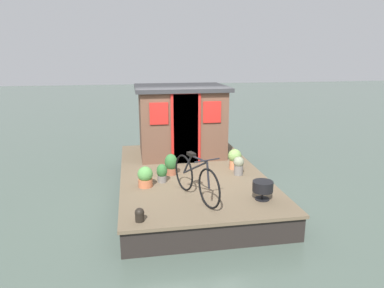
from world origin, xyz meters
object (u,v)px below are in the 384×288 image
potted_plant_geranium (235,158)px  potted_plant_rosemary (145,177)px  potted_plant_lavender (239,165)px  houseboat_cabin (181,120)px  potted_plant_fern (171,164)px  bicycle (196,178)px  charcoal_grill (263,187)px  potted_plant_mint (162,173)px  mooring_bollard (140,215)px

potted_plant_geranium → potted_plant_rosemary: size_ratio=1.12×
potted_plant_lavender → potted_plant_rosemary: 2.11m
houseboat_cabin → potted_plant_rosemary: bearing=154.9°
potted_plant_lavender → potted_plant_geranium: potted_plant_geranium is taller
potted_plant_fern → potted_plant_rosemary: potted_plant_fern is taller
bicycle → potted_plant_lavender: bicycle is taller
potted_plant_rosemary → charcoal_grill: bearing=-116.2°
bicycle → potted_plant_mint: bearing=29.2°
potted_plant_rosemary → houseboat_cabin: bearing=-25.1°
charcoal_grill → mooring_bollard: (-0.50, 2.27, -0.13)m
potted_plant_lavender → potted_plant_fern: bearing=79.4°
potted_plant_fern → charcoal_grill: size_ratio=1.25×
potted_plant_fern → potted_plant_rosemary: 0.89m
bicycle → potted_plant_geranium: bicycle is taller
potted_plant_rosemary → bicycle: bearing=-130.4°
bicycle → potted_plant_fern: bearing=11.8°
potted_plant_lavender → mooring_bollard: potted_plant_lavender is taller
houseboat_cabin → charcoal_grill: size_ratio=6.14×
potted_plant_lavender → houseboat_cabin: bearing=28.2°
potted_plant_mint → mooring_bollard: (-1.73, 0.52, -0.09)m
potted_plant_mint → charcoal_grill: bearing=-125.3°
potted_plant_fern → potted_plant_lavender: bearing=-100.6°
potted_plant_geranium → mooring_bollard: 3.26m
potted_plant_geranium → charcoal_grill: (-1.83, 0.01, -0.01)m
potted_plant_rosemary → potted_plant_fern: bearing=-42.6°
potted_plant_geranium → bicycle: bearing=142.2°
potted_plant_mint → potted_plant_lavender: bearing=-84.3°
potted_plant_lavender → bicycle: bearing=134.0°
potted_plant_mint → mooring_bollard: 1.81m
potted_plant_lavender → mooring_bollard: size_ratio=1.82×
mooring_bollard → potted_plant_fern: bearing=-19.3°
potted_plant_fern → potted_plant_rosemary: bearing=137.4°
potted_plant_mint → potted_plant_fern: potted_plant_fern is taller
potted_plant_fern → charcoal_grill: 2.26m
mooring_bollard → potted_plant_geranium: bearing=-44.3°
potted_plant_fern → potted_plant_geranium: bearing=-84.4°
charcoal_grill → potted_plant_geranium: bearing=-0.3°
houseboat_cabin → mooring_bollard: (-3.80, 1.22, -0.80)m
potted_plant_lavender → potted_plant_mint: bearing=95.7°
houseboat_cabin → bicycle: (-3.03, 0.16, -0.52)m
houseboat_cabin → potted_plant_fern: 1.81m
potted_plant_fern → charcoal_grill: bearing=-138.3°
potted_plant_rosemary → potted_plant_geranium: bearing=-69.3°
potted_plant_mint → potted_plant_fern: size_ratio=0.83×
mooring_bollard → houseboat_cabin: bearing=-17.9°
bicycle → charcoal_grill: bicycle is taller
potted_plant_rosemary → mooring_bollard: 1.54m
potted_plant_geranium → mooring_bollard: potted_plant_geranium is taller
potted_plant_fern → charcoal_grill: potted_plant_fern is taller
houseboat_cabin → mooring_bollard: houseboat_cabin is taller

